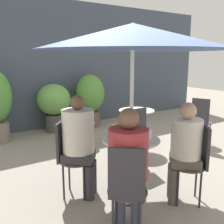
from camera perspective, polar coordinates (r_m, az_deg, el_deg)
The scene contains 18 objects.
ground_plane at distance 3.46m, azimuth 7.79°, elevation -17.26°, with size 20.00×20.00×0.00m, color gray.
storefront_wall at distance 6.33m, azimuth -15.12°, elevation 9.83°, with size 10.00×0.06×3.00m.
cafe_table_near at distance 3.12m, azimuth 4.12°, elevation -9.35°, with size 0.67×0.67×0.75m.
cafe_table_far at distance 4.78m, azimuth 5.33°, elevation -2.03°, with size 0.64×0.64×0.75m.
bistro_chair_0 at distance 3.24m, azimuth -9.56°, elevation -8.60°, with size 0.44×0.43×0.93m.
bistro_chair_1 at distance 2.43m, azimuth 3.29°, elevation -15.68°, with size 0.43×0.44×0.93m.
bistro_chair_2 at distance 3.18m, azimuth 18.07°, elevation -9.40°, with size 0.44×0.43×0.93m.
bistro_chair_3 at distance 5.23m, azimuth 18.84°, elevation -1.21°, with size 0.42×0.41×0.93m.
bistro_chair_4 at distance 4.04m, azimuth 4.88°, elevation -4.34°, with size 0.38×0.39×0.93m.
bistro_chair_5 at distance 4.98m, azimuth -6.97°, elevation -1.29°, with size 0.43×0.42×0.93m.
seated_person_0 at distance 3.14m, azimuth -7.06°, elevation -5.67°, with size 0.48×0.48×1.25m.
seated_person_1 at distance 2.49m, azimuth 3.54°, elevation -10.62°, with size 0.47×0.47×1.23m.
seated_person_2 at distance 3.11m, azimuth 15.55°, elevation -6.81°, with size 0.44×0.44×1.19m.
beer_glass_0 at distance 3.00m, azimuth 8.01°, elevation -4.85°, with size 0.07×0.07×0.15m.
beer_glass_1 at distance 3.07m, azimuth 0.43°, elevation -4.10°, with size 0.06×0.06×0.17m.
potted_plant_1 at distance 6.09m, azimuth -12.53°, elevation 1.98°, with size 0.76×0.76×1.09m.
potted_plant_2 at distance 6.36m, azimuth -4.78°, elevation 3.25°, with size 0.69×0.69×1.28m.
umbrella at distance 2.92m, azimuth 4.52°, elevation 15.99°, with size 2.10×2.10×2.03m.
Camera 1 is at (-2.03, -2.25, 1.67)m, focal length 42.00 mm.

